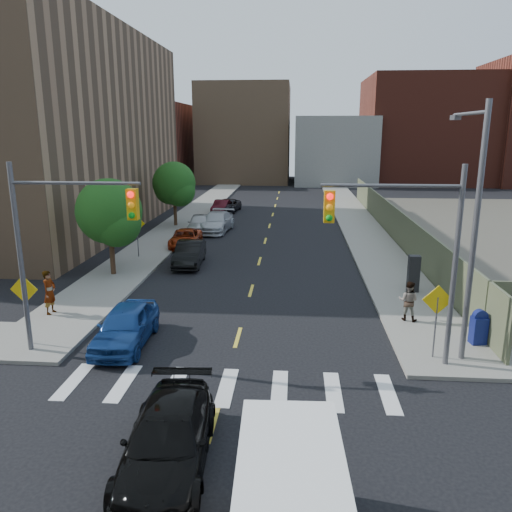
% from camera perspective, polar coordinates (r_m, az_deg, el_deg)
% --- Properties ---
extents(ground, '(160.00, 160.00, 0.00)m').
position_cam_1_polar(ground, '(13.31, -6.36, -23.03)').
color(ground, black).
rests_on(ground, ground).
extents(sidewalk_nw, '(3.50, 73.00, 0.15)m').
position_cam_1_polar(sidewalk_nw, '(53.43, -6.27, 5.53)').
color(sidewalk_nw, gray).
rests_on(sidewalk_nw, ground).
extents(sidewalk_ne, '(3.50, 73.00, 0.15)m').
position_cam_1_polar(sidewalk_ne, '(52.79, 10.57, 5.27)').
color(sidewalk_ne, gray).
rests_on(sidewalk_ne, ground).
extents(fence_north, '(0.12, 44.00, 2.50)m').
position_cam_1_polar(fence_north, '(39.68, 15.26, 3.83)').
color(fence_north, '#575C40').
rests_on(fence_north, ground).
extents(building_nw, '(22.00, 30.00, 16.00)m').
position_cam_1_polar(building_nw, '(47.08, -27.09, 12.63)').
color(building_nw, '#8C6B4C').
rests_on(building_nw, ground).
extents(bg_bldg_west, '(14.00, 18.00, 12.00)m').
position_cam_1_polar(bg_bldg_west, '(83.97, -12.51, 12.46)').
color(bg_bldg_west, '#592319').
rests_on(bg_bldg_west, ground).
extents(bg_bldg_midwest, '(14.00, 16.00, 15.00)m').
position_cam_1_polar(bg_bldg_midwest, '(82.80, -1.18, 13.80)').
color(bg_bldg_midwest, '#8C6B4C').
rests_on(bg_bldg_midwest, ground).
extents(bg_bldg_center, '(12.00, 16.00, 10.00)m').
position_cam_1_polar(bg_bldg_center, '(80.66, 8.85, 11.86)').
color(bg_bldg_center, gray).
rests_on(bg_bldg_center, ground).
extents(bg_bldg_east, '(18.00, 18.00, 16.00)m').
position_cam_1_polar(bg_bldg_east, '(84.74, 18.58, 13.44)').
color(bg_bldg_east, '#592319').
rests_on(bg_bldg_east, ground).
extents(signal_nw, '(4.59, 0.30, 7.00)m').
position_cam_1_polar(signal_nw, '(18.65, -21.57, 2.34)').
color(signal_nw, '#59595E').
rests_on(signal_nw, ground).
extents(signal_ne, '(4.59, 0.30, 7.00)m').
position_cam_1_polar(signal_ne, '(17.19, 17.21, 1.77)').
color(signal_ne, '#59595E').
rests_on(signal_ne, ground).
extents(streetlight_ne, '(0.25, 3.70, 9.00)m').
position_cam_1_polar(streetlight_ne, '(18.52, 23.49, 4.27)').
color(streetlight_ne, '#59595E').
rests_on(streetlight_ne, ground).
extents(warn_sign_nw, '(1.06, 0.06, 2.83)m').
position_cam_1_polar(warn_sign_nw, '(20.53, -24.90, -4.29)').
color(warn_sign_nw, '#59595E').
rests_on(warn_sign_nw, ground).
extents(warn_sign_ne, '(1.06, 0.06, 2.83)m').
position_cam_1_polar(warn_sign_ne, '(18.62, 19.98, -5.63)').
color(warn_sign_ne, '#59595E').
rests_on(warn_sign_ne, ground).
extents(warn_sign_midwest, '(1.06, 0.06, 2.83)m').
position_cam_1_polar(warn_sign_midwest, '(32.55, -13.44, 3.10)').
color(warn_sign_midwest, '#59595E').
rests_on(warn_sign_midwest, ground).
extents(tree_west_near, '(3.66, 3.64, 5.52)m').
position_cam_1_polar(tree_west_near, '(28.69, -16.38, 4.47)').
color(tree_west_near, '#332114').
rests_on(tree_west_near, ground).
extents(tree_west_far, '(3.66, 3.64, 5.52)m').
position_cam_1_polar(tree_west_far, '(42.91, -9.32, 7.90)').
color(tree_west_far, '#332114').
rests_on(tree_west_far, ground).
extents(parked_car_blue, '(1.92, 4.53, 1.53)m').
position_cam_1_polar(parked_car_blue, '(19.90, -14.66, -7.73)').
color(parked_car_blue, navy).
rests_on(parked_car_blue, ground).
extents(parked_car_black, '(1.79, 4.49, 1.45)m').
position_cam_1_polar(parked_car_black, '(30.71, -7.61, 0.29)').
color(parked_car_black, black).
rests_on(parked_car_black, ground).
extents(parked_car_red, '(2.39, 4.56, 1.23)m').
position_cam_1_polar(parked_car_red, '(35.60, -8.04, 2.01)').
color(parked_car_red, '#9D2E0F').
rests_on(parked_car_red, ground).
extents(parked_car_silver, '(2.76, 5.63, 1.58)m').
position_cam_1_polar(parked_car_silver, '(40.73, -4.57, 3.89)').
color(parked_car_silver, '#AEB2B6').
rests_on(parked_car_silver, ground).
extents(parked_car_white, '(2.13, 4.48, 1.48)m').
position_cam_1_polar(parked_car_white, '(40.55, -6.48, 3.73)').
color(parked_car_white, '#B4B4B4').
rests_on(parked_car_white, ground).
extents(parked_car_maroon, '(1.66, 4.04, 1.30)m').
position_cam_1_polar(parked_car_maroon, '(49.91, -3.98, 5.64)').
color(parked_car_maroon, '#3D0C14').
rests_on(parked_car_maroon, ground).
extents(parked_car_grey, '(2.58, 4.77, 1.27)m').
position_cam_1_polar(parked_car_grey, '(50.77, -3.29, 5.78)').
color(parked_car_grey, black).
rests_on(parked_car_grey, ground).
extents(black_sedan, '(2.35, 5.11, 1.45)m').
position_cam_1_polar(black_sedan, '(13.11, -10.03, -19.93)').
color(black_sedan, black).
rests_on(black_sedan, ground).
extents(mailbox, '(0.62, 0.51, 1.35)m').
position_cam_1_polar(mailbox, '(20.81, 24.11, -7.43)').
color(mailbox, navy).
rests_on(mailbox, sidewalk_ne).
extents(payphone, '(0.55, 0.45, 1.85)m').
position_cam_1_polar(payphone, '(26.16, 17.56, -1.92)').
color(payphone, black).
rests_on(payphone, sidewalk_ne).
extents(pedestrian_west, '(0.56, 0.77, 1.96)m').
position_cam_1_polar(pedestrian_west, '(23.74, -22.53, -3.85)').
color(pedestrian_west, gray).
rests_on(pedestrian_west, sidewalk_nw).
extents(pedestrian_east, '(1.02, 0.92, 1.72)m').
position_cam_1_polar(pedestrian_east, '(22.19, 17.02, -4.92)').
color(pedestrian_east, gray).
rests_on(pedestrian_east, sidewalk_ne).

